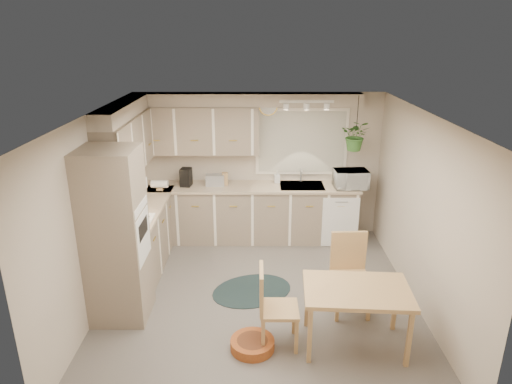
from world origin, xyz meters
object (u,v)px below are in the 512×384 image
at_px(dining_table, 355,317).
at_px(chair_back, 351,276).
at_px(braided_rug, 252,291).
at_px(microwave, 351,177).
at_px(pet_bed, 252,344).
at_px(chair_left, 279,307).

xyz_separation_m(dining_table, chair_back, (0.07, 0.63, 0.14)).
height_order(dining_table, braided_rug, dining_table).
relative_size(dining_table, microwave, 2.15).
bearing_deg(pet_bed, chair_left, 19.38).
distance_m(chair_left, microwave, 2.98).
bearing_deg(microwave, braided_rug, -139.28).
height_order(chair_back, microwave, microwave).
relative_size(dining_table, braided_rug, 1.04).
bearing_deg(braided_rug, microwave, 44.86).
xyz_separation_m(dining_table, microwave, (0.42, 2.66, 0.76)).
bearing_deg(chair_back, braided_rug, -23.66).
height_order(chair_left, pet_bed, chair_left).
distance_m(chair_back, microwave, 2.15).
bearing_deg(chair_left, braided_rug, -163.89).
bearing_deg(dining_table, chair_back, 83.43).
bearing_deg(chair_back, microwave, -102.06).
distance_m(pet_bed, microwave, 3.31).
distance_m(braided_rug, pet_bed, 1.19).
bearing_deg(braided_rug, dining_table, -44.24).
bearing_deg(chair_left, microwave, 154.68).
bearing_deg(microwave, chair_back, -103.91).
distance_m(chair_left, braided_rug, 1.21).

